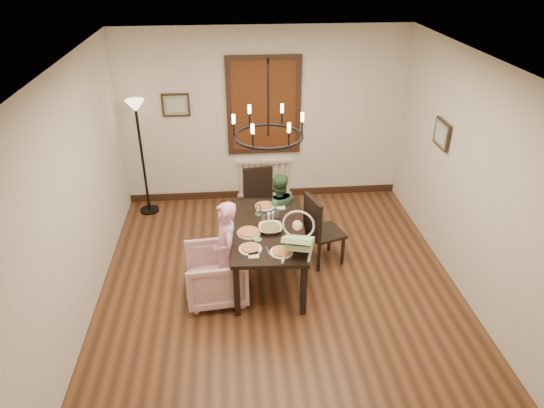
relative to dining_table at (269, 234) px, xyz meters
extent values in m
cube|color=brown|center=(0.12, -0.25, -0.65)|extent=(4.50, 5.00, 0.01)
cube|color=white|center=(0.12, -0.25, 2.15)|extent=(4.50, 5.00, 0.01)
cube|color=beige|center=(0.12, 2.25, 0.75)|extent=(4.50, 0.01, 2.80)
cube|color=beige|center=(-2.13, -0.25, 0.75)|extent=(0.01, 5.00, 2.80)
cube|color=beige|center=(2.37, -0.25, 0.75)|extent=(0.01, 5.00, 2.80)
cube|color=black|center=(0.00, 0.00, 0.06)|extent=(0.98, 1.63, 0.05)
cube|color=black|center=(-0.43, -0.70, -0.31)|extent=(0.07, 0.07, 0.69)
cube|color=black|center=(-0.34, 0.75, -0.31)|extent=(0.07, 0.07, 0.69)
cube|color=black|center=(0.34, -0.75, -0.31)|extent=(0.07, 0.07, 0.69)
cube|color=black|center=(0.43, 0.70, -0.31)|extent=(0.07, 0.07, 0.69)
imported|color=#D5A3AA|center=(-0.68, -0.35, -0.32)|extent=(0.79, 0.77, 0.66)
imported|color=#DC9BBA|center=(-0.53, -0.33, -0.12)|extent=(0.31, 0.43, 1.07)
imported|color=#355A39|center=(0.19, 0.69, -0.18)|extent=(0.49, 0.40, 0.94)
imported|color=white|center=(0.02, -0.07, 0.13)|extent=(0.35, 0.35, 0.09)
cylinder|color=tan|center=(-0.25, -0.11, 0.10)|extent=(0.29, 0.29, 0.04)
cylinder|color=silver|center=(-0.07, 0.10, 0.16)|extent=(0.07, 0.07, 0.14)
cube|color=#562711|center=(0.12, 2.21, 0.95)|extent=(1.00, 0.03, 1.40)
cube|color=black|center=(-1.23, 2.22, 1.00)|extent=(0.42, 0.03, 0.36)
cube|color=black|center=(2.33, 0.65, 1.00)|extent=(0.03, 0.42, 0.36)
torus|color=black|center=(0.00, 0.00, 1.30)|extent=(0.80, 0.80, 0.04)
camera|label=1|loc=(-0.42, -5.09, 3.25)|focal=32.00mm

